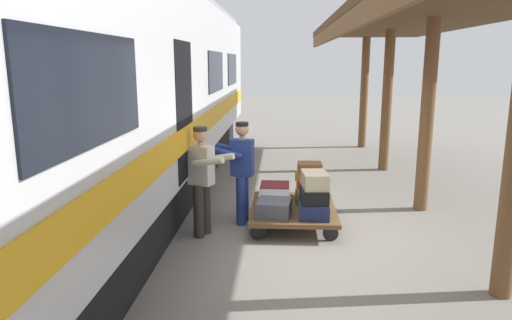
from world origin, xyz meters
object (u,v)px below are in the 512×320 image
suitcase_slate_roller (274,208)px  suitcase_gray_aluminum (274,199)px  suitcase_yellow_case (310,177)px  suitcase_black_hardshell (314,195)px  luggage_cart (293,209)px  suitcase_red_plastic (312,188)px  suitcase_maroon_trunk (275,191)px  porter_by_door (202,178)px  suitcase_olive_duffel (312,199)px  suitcase_navy_fabric (314,209)px  suitcase_cream_canvas (315,180)px  suitcase_teal_softside (310,191)px  porter_in_overalls (241,169)px  suitcase_brown_leather (310,167)px  train_car (84,103)px

suitcase_slate_roller → suitcase_gray_aluminum: bearing=-90.0°
suitcase_gray_aluminum → suitcase_yellow_case: size_ratio=1.16×
suitcase_gray_aluminum → suitcase_black_hardshell: size_ratio=0.93×
luggage_cart → suitcase_red_plastic: (-0.30, 0.03, 0.38)m
luggage_cart → suitcase_yellow_case: 0.73m
suitcase_maroon_trunk → porter_by_door: porter_by_door is taller
suitcase_olive_duffel → suitcase_navy_fabric: 0.49m
luggage_cart → suitcase_slate_roller: 0.60m
suitcase_black_hardshell → suitcase_cream_canvas: bearing=-109.2°
suitcase_teal_softside → porter_in_overalls: (1.18, 0.46, 0.48)m
suitcase_navy_fabric → porter_in_overalls: 1.38m
suitcase_navy_fabric → suitcase_cream_canvas: (-0.00, -0.03, 0.46)m
suitcase_maroon_trunk → suitcase_red_plastic: bearing=139.8°
suitcase_slate_roller → suitcase_brown_leather: suitcase_brown_leather is taller
train_car → suitcase_red_plastic: bearing=-169.1°
suitcase_yellow_case → porter_in_overalls: 1.29m
luggage_cart → suitcase_brown_leather: size_ratio=4.34×
suitcase_red_plastic → suitcase_yellow_case: 0.55m
train_car → porter_by_door: bearing=-176.8°
porter_in_overalls → suitcase_gray_aluminum: bearing=177.5°
suitcase_cream_canvas → porter_by_door: bearing=4.3°
porter_by_door → suitcase_brown_leather: bearing=-147.1°
train_car → suitcase_gray_aluminum: (-2.81, -0.69, -1.64)m
suitcase_cream_canvas → porter_by_door: size_ratio=0.32×
suitcase_navy_fabric → suitcase_yellow_case: 1.04m
suitcase_gray_aluminum → luggage_cart: bearing=180.0°
train_car → suitcase_red_plastic: train_car is taller
suitcase_navy_fabric → suitcase_yellow_case: bearing=-89.4°
luggage_cart → suitcase_yellow_case: suitcase_yellow_case is taller
suitcase_gray_aluminum → suitcase_olive_duffel: 0.62m
train_car → suitcase_brown_leather: size_ratio=46.43×
train_car → suitcase_navy_fabric: train_car is taller
suitcase_olive_duffel → suitcase_yellow_case: (0.01, -0.52, 0.24)m
luggage_cart → suitcase_navy_fabric: size_ratio=3.08×
suitcase_slate_roller → porter_in_overalls: 0.90m
train_car → suitcase_cream_canvas: bearing=-176.2°
suitcase_slate_roller → suitcase_red_plastic: (-0.61, -0.46, 0.21)m
suitcase_olive_duffel → porter_in_overalls: (1.18, -0.02, 0.49)m
suitcase_slate_roller → suitcase_yellow_case: suitcase_yellow_case is taller
luggage_cart → suitcase_maroon_trunk: size_ratio=3.27×
luggage_cart → porter_by_door: porter_by_door is taller
suitcase_red_plastic → porter_by_door: bearing=18.2°
luggage_cart → suitcase_slate_roller: suitcase_slate_roller is taller
suitcase_olive_duffel → suitcase_yellow_case: bearing=-88.8°
suitcase_yellow_case → suitcase_teal_softside: bearing=107.7°
suitcase_slate_roller → suitcase_olive_duffel: (-0.62, -0.49, 0.01)m
suitcase_teal_softside → suitcase_cream_canvas: bearing=90.1°
suitcase_teal_softside → porter_in_overalls: 1.35m
suitcase_navy_fabric → suitcase_gray_aluminum: bearing=-38.1°
luggage_cart → porter_by_door: bearing=22.8°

